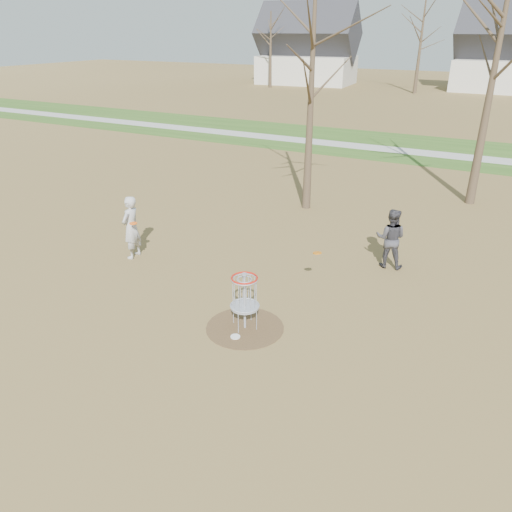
% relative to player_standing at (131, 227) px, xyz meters
% --- Properties ---
extents(ground, '(160.00, 160.00, 0.00)m').
position_rel_player_standing_xyz_m(ground, '(4.84, -1.88, -0.95)').
color(ground, brown).
rests_on(ground, ground).
extents(green_band, '(160.00, 8.00, 0.01)m').
position_rel_player_standing_xyz_m(green_band, '(4.84, 19.12, -0.94)').
color(green_band, '#2D5119').
rests_on(green_band, ground).
extents(footpath, '(160.00, 1.50, 0.01)m').
position_rel_player_standing_xyz_m(footpath, '(4.84, 18.12, -0.93)').
color(footpath, '#9E9E99').
rests_on(footpath, green_band).
extents(dirt_circle, '(1.80, 1.80, 0.01)m').
position_rel_player_standing_xyz_m(dirt_circle, '(4.84, -1.88, -0.94)').
color(dirt_circle, '#47331E').
rests_on(dirt_circle, ground).
extents(player_standing, '(0.51, 0.73, 1.89)m').
position_rel_player_standing_xyz_m(player_standing, '(0.00, 0.00, 0.00)').
color(player_standing, '#B1B1B1').
rests_on(player_standing, ground).
extents(player_throwing, '(0.92, 0.76, 1.74)m').
position_rel_player_standing_xyz_m(player_throwing, '(6.92, 2.90, -0.08)').
color(player_throwing, '#3B393F').
rests_on(player_throwing, ground).
extents(disc_grounded, '(0.22, 0.22, 0.02)m').
position_rel_player_standing_xyz_m(disc_grounded, '(4.84, -2.33, -0.93)').
color(disc_grounded, white).
rests_on(disc_grounded, dirt_circle).
extents(discs_in_play, '(5.62, 0.77, 0.07)m').
position_rel_player_standing_xyz_m(discs_in_play, '(3.12, 0.08, 0.24)').
color(discs_in_play, orange).
rests_on(discs_in_play, ground).
extents(disc_golf_basket, '(0.64, 0.64, 1.35)m').
position_rel_player_standing_xyz_m(disc_golf_basket, '(4.84, -1.88, -0.03)').
color(disc_golf_basket, '#9EA3AD').
rests_on(disc_golf_basket, ground).
extents(bare_trees, '(52.62, 44.98, 9.00)m').
position_rel_player_standing_xyz_m(bare_trees, '(6.62, 33.91, 4.40)').
color(bare_trees, '#382B1E').
rests_on(bare_trees, ground).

